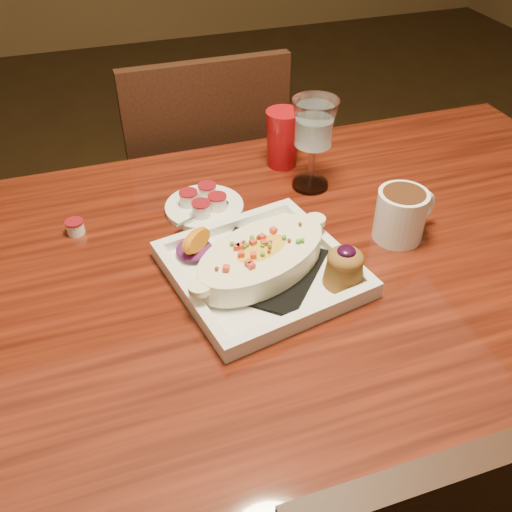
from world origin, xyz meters
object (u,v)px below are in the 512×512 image
object	(u,v)px
saucer	(204,205)
goblet	(314,128)
plate	(267,262)
red_tumbler	(283,139)
chair_far	(202,194)
coffee_mug	(402,213)
table	(282,302)

from	to	relation	value
saucer	goblet	bearing A→B (deg)	4.24
plate	red_tumbler	world-z (taller)	red_tumbler
chair_far	coffee_mug	xyz separation A→B (m)	(0.23, -0.62, 0.29)
plate	goblet	distance (m)	0.32
table	coffee_mug	size ratio (longest dim) A/B	11.77
saucer	red_tumbler	bearing A→B (deg)	30.00
goblet	red_tumbler	size ratio (longest dim) A/B	1.52
coffee_mug	goblet	xyz separation A→B (m)	(-0.09, 0.21, 0.08)
table	plate	world-z (taller)	plate
plate	goblet	world-z (taller)	goblet
red_tumbler	chair_far	bearing A→B (deg)	110.91
chair_far	plate	xyz separation A→B (m)	(-0.04, -0.66, 0.27)
table	plate	distance (m)	0.14
table	chair_far	xyz separation A→B (m)	(-0.00, 0.63, -0.15)
plate	red_tumbler	bearing A→B (deg)	54.56
chair_far	saucer	size ratio (longest dim) A/B	6.03
table	chair_far	world-z (taller)	chair_far
coffee_mug	table	bearing A→B (deg)	168.57
saucer	red_tumbler	distance (m)	0.25
goblet	saucer	xyz separation A→B (m)	(-0.23, -0.02, -0.12)
red_tumbler	saucer	bearing A→B (deg)	-150.00
table	red_tumbler	xyz separation A→B (m)	(0.12, 0.32, 0.16)
table	plate	xyz separation A→B (m)	(-0.04, -0.03, 0.13)
table	saucer	distance (m)	0.25
coffee_mug	saucer	world-z (taller)	coffee_mug
chair_far	red_tumbler	xyz separation A→B (m)	(0.12, -0.31, 0.31)
goblet	coffee_mug	bearing A→B (deg)	-67.70
chair_far	goblet	distance (m)	0.57
table	chair_far	distance (m)	0.65
red_tumbler	goblet	bearing A→B (deg)	-77.11
goblet	red_tumbler	world-z (taller)	goblet
chair_far	red_tumbler	distance (m)	0.45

